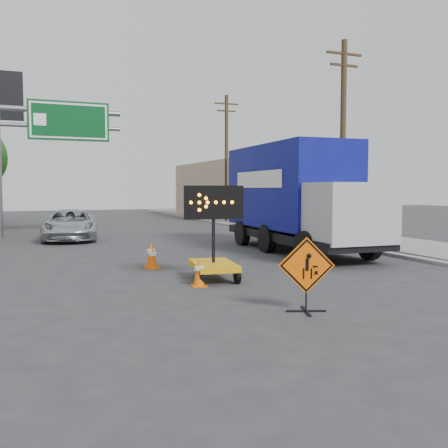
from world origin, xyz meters
TOP-DOWN VIEW (x-y plane):
  - ground at (0.00, 0.00)m, footprint 100.00×100.00m
  - curb_right at (7.20, 15.00)m, footprint 0.40×60.00m
  - sidewalk_right at (9.50, 15.00)m, footprint 4.00×60.00m
  - building_right_far at (13.00, 30.00)m, footprint 10.00×14.00m
  - highway_gantry at (-4.43, 17.96)m, footprint 6.18×0.38m
  - utility_pole_near at (8.00, 10.00)m, footprint 1.80×0.26m
  - utility_pole_far at (8.00, 24.00)m, footprint 1.80×0.26m
  - construction_sign at (-0.05, -0.42)m, footprint 1.08×0.78m
  - arrow_board at (-0.57, 3.50)m, footprint 1.60×1.91m
  - pickup_truck at (-3.30, 15.94)m, footprint 2.96×5.46m
  - box_truck at (4.60, 8.13)m, footprint 3.06×8.86m
  - cone_a at (-1.21, 2.84)m, footprint 0.40×0.40m
  - cone_b at (-1.63, 6.02)m, footprint 0.47×0.47m
  - cone_c at (-1.60, 6.43)m, footprint 0.51×0.51m

SIDE VIEW (x-z plane):
  - ground at x=0.00m, z-range 0.00..0.00m
  - curb_right at x=7.20m, z-range 0.00..0.12m
  - sidewalk_right at x=9.50m, z-range 0.00..0.15m
  - cone_b at x=-1.63m, z-range 0.00..0.71m
  - cone_a at x=-1.21m, z-range 0.00..0.73m
  - cone_c at x=-1.60m, z-range 0.00..0.78m
  - arrow_board at x=-0.57m, z-range -0.69..1.85m
  - pickup_truck at x=-3.30m, z-range 0.00..1.45m
  - construction_sign at x=-0.05m, z-range 0.05..1.55m
  - box_truck at x=4.60m, z-range -0.19..3.98m
  - building_right_far at x=13.00m, z-range 0.00..4.60m
  - utility_pole_near at x=8.00m, z-range 0.18..9.18m
  - utility_pole_far at x=8.00m, z-range 0.18..9.18m
  - highway_gantry at x=-4.43m, z-range 1.62..8.52m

